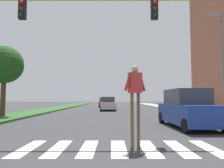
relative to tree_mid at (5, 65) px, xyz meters
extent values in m
plane|color=#38383A|center=(8.35, 13.62, -3.99)|extent=(140.00, 140.00, 0.00)
cube|color=silver|center=(5.65, -9.25, -3.99)|extent=(0.45, 2.20, 0.01)
cube|color=silver|center=(6.55, -9.25, -3.99)|extent=(0.45, 2.20, 0.01)
cube|color=silver|center=(7.45, -9.25, -3.99)|extent=(0.45, 2.20, 0.01)
cube|color=silver|center=(8.35, -9.25, -3.99)|extent=(0.45, 2.20, 0.01)
cube|color=silver|center=(9.25, -9.25, -3.99)|extent=(0.45, 2.20, 0.01)
cube|color=silver|center=(10.15, -9.25, -3.99)|extent=(0.45, 2.20, 0.01)
cube|color=silver|center=(11.05, -9.25, -3.99)|extent=(0.45, 2.20, 0.01)
cube|color=#2D5B28|center=(0.24, 11.62, -3.92)|extent=(3.19, 64.00, 0.15)
cylinder|color=#4C3823|center=(0.00, 0.00, -2.33)|extent=(0.36, 0.36, 3.04)
sphere|color=#1E4C19|center=(0.00, 0.00, 0.04)|extent=(2.83, 2.83, 2.83)
cube|color=#9E9991|center=(16.60, 11.62, -3.92)|extent=(3.00, 64.00, 0.15)
cube|color=black|center=(4.48, -7.29, 1.11)|extent=(0.28, 0.20, 0.80)
sphere|color=red|center=(4.48, -7.41, 1.37)|extent=(0.16, 0.16, 0.16)
sphere|color=#4C380F|center=(4.48, -7.41, 1.11)|extent=(0.16, 0.16, 0.16)
sphere|color=#0F3F19|center=(4.48, -7.41, 0.85)|extent=(0.16, 0.16, 0.16)
cube|color=black|center=(9.89, -7.29, 1.11)|extent=(0.28, 0.20, 0.80)
sphere|color=red|center=(9.89, -7.41, 1.37)|extent=(0.16, 0.16, 0.16)
sphere|color=#4C380F|center=(9.89, -7.41, 1.11)|extent=(0.16, 0.16, 0.16)
sphere|color=#0F3F19|center=(9.89, -7.41, 0.85)|extent=(0.16, 0.16, 0.16)
cylinder|color=slate|center=(16.10, -0.80, -0.09)|extent=(0.14, 0.14, 7.50)
cube|color=gray|center=(15.60, -0.80, 3.56)|extent=(0.90, 0.24, 0.16)
cylinder|color=brown|center=(8.96, -9.16, -3.17)|extent=(0.13, 0.13, 1.65)
cylinder|color=brown|center=(8.76, -9.25, -3.17)|extent=(0.13, 0.13, 1.65)
cube|color=#B23333|center=(8.86, -9.21, -2.03)|extent=(0.44, 0.37, 0.62)
cylinder|color=#B23333|center=(9.08, -9.11, -2.00)|extent=(0.28, 0.19, 0.58)
cylinder|color=#B23333|center=(8.64, -9.30, -2.00)|extent=(0.28, 0.19, 0.58)
sphere|color=tan|center=(8.86, -9.21, -1.61)|extent=(0.29, 0.29, 0.22)
cube|color=navy|center=(12.09, -4.77, -3.29)|extent=(2.09, 4.67, 0.96)
cube|color=#2D333D|center=(12.08, -4.54, -2.42)|extent=(1.77, 2.60, 0.79)
cylinder|color=black|center=(11.29, -6.66, -3.67)|extent=(0.25, 0.65, 0.64)
cylinder|color=black|center=(12.88, -2.89, -3.67)|extent=(0.25, 0.65, 0.64)
cylinder|color=black|center=(11.14, -2.96, -3.67)|extent=(0.25, 0.65, 0.64)
cube|color=#B7B7BC|center=(7.61, 10.21, -3.38)|extent=(2.05, 4.48, 0.80)
cube|color=#2D333D|center=(7.62, 9.99, -2.65)|extent=(1.69, 2.07, 0.65)
cylinder|color=black|center=(6.69, 11.89, -3.67)|extent=(0.26, 0.65, 0.64)
cylinder|color=black|center=(8.31, 12.00, -3.67)|extent=(0.26, 0.65, 0.64)
cylinder|color=black|center=(6.91, 8.42, -3.67)|extent=(0.26, 0.65, 0.64)
cylinder|color=black|center=(8.53, 8.52, -3.67)|extent=(0.26, 0.65, 0.64)
cube|color=maroon|center=(6.86, 20.38, -3.38)|extent=(2.00, 4.64, 0.78)
cube|color=#2D333D|center=(6.87, 20.15, -2.67)|extent=(1.69, 2.12, 0.64)
cylinder|color=black|center=(5.96, 22.18, -3.67)|extent=(0.24, 0.65, 0.64)
cylinder|color=black|center=(7.63, 22.25, -3.67)|extent=(0.24, 0.65, 0.64)
cylinder|color=black|center=(6.09, 18.52, -3.67)|extent=(0.24, 0.65, 0.64)
cylinder|color=black|center=(7.76, 18.58, -3.67)|extent=(0.24, 0.65, 0.64)
camera|label=1|loc=(8.15, -15.56, -2.51)|focal=33.38mm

